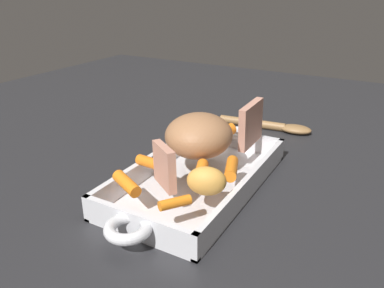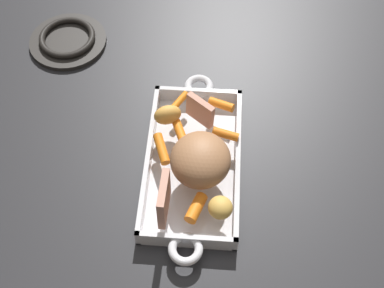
# 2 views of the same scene
# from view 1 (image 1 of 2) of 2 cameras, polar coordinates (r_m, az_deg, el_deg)

# --- Properties ---
(ground_plane) EXTENTS (1.89, 1.89, 0.00)m
(ground_plane) POSITION_cam_1_polar(r_m,az_deg,el_deg) (0.67, 0.97, -6.16)
(ground_plane) COLOR #232326
(roasting_dish) EXTENTS (0.45, 0.19, 0.04)m
(roasting_dish) POSITION_cam_1_polar(r_m,az_deg,el_deg) (0.66, 0.98, -5.15)
(roasting_dish) COLOR silver
(roasting_dish) RESTS_ON ground_plane
(pork_roast) EXTENTS (0.13, 0.12, 0.08)m
(pork_roast) POSITION_cam_1_polar(r_m,az_deg,el_deg) (0.66, 1.03, 1.31)
(pork_roast) COLOR #9C6A45
(pork_roast) RESTS_ON roasting_dish
(roast_slice_thin) EXTENTS (0.05, 0.06, 0.07)m
(roast_slice_thin) POSITION_cam_1_polar(r_m,az_deg,el_deg) (0.57, -4.15, -3.35)
(roast_slice_thin) COLOR tan
(roast_slice_thin) RESTS_ON roasting_dish
(roast_slice_outer) EXTENTS (0.09, 0.02, 0.09)m
(roast_slice_outer) POSITION_cam_1_polar(r_m,az_deg,el_deg) (0.72, 8.78, 2.93)
(roast_slice_outer) COLOR tan
(roast_slice_outer) RESTS_ON roasting_dish
(baby_carrot_short) EXTENTS (0.04, 0.06, 0.02)m
(baby_carrot_short) POSITION_cam_1_polar(r_m,az_deg,el_deg) (0.57, -9.74, -5.84)
(baby_carrot_short) COLOR orange
(baby_carrot_short) RESTS_ON roasting_dish
(baby_carrot_southwest) EXTENTS (0.05, 0.04, 0.02)m
(baby_carrot_southwest) POSITION_cam_1_polar(r_m,az_deg,el_deg) (0.52, -2.56, -8.75)
(baby_carrot_southwest) COLOR orange
(baby_carrot_southwest) RESTS_ON roasting_dish
(baby_carrot_long) EXTENTS (0.06, 0.04, 0.03)m
(baby_carrot_long) POSITION_cam_1_polar(r_m,az_deg,el_deg) (0.75, 4.46, 1.63)
(baby_carrot_long) COLOR orange
(baby_carrot_long) RESTS_ON roasting_dish
(baby_carrot_northeast) EXTENTS (0.07, 0.04, 0.02)m
(baby_carrot_northeast) POSITION_cam_1_polar(r_m,az_deg,el_deg) (0.59, 1.25, -4.48)
(baby_carrot_northeast) COLOR orange
(baby_carrot_northeast) RESTS_ON roasting_dish
(baby_carrot_southeast) EXTENTS (0.03, 0.06, 0.02)m
(baby_carrot_southeast) POSITION_cam_1_polar(r_m,az_deg,el_deg) (0.63, -6.27, -2.78)
(baby_carrot_southeast) COLOR orange
(baby_carrot_southeast) RESTS_ON roasting_dish
(baby_carrot_center_right) EXTENTS (0.07, 0.04, 0.02)m
(baby_carrot_center_right) POSITION_cam_1_polar(r_m,az_deg,el_deg) (0.61, 5.91, -3.64)
(baby_carrot_center_right) COLOR orange
(baby_carrot_center_right) RESTS_ON roasting_dish
(potato_golden_large) EXTENTS (0.05, 0.07, 0.04)m
(potato_golden_large) POSITION_cam_1_polar(r_m,az_deg,el_deg) (0.55, 2.19, -5.55)
(potato_golden_large) COLOR gold
(potato_golden_large) RESTS_ON roasting_dish
(potato_corner) EXTENTS (0.06, 0.06, 0.04)m
(potato_corner) POSITION_cam_1_polar(r_m,az_deg,el_deg) (0.76, 1.41, 2.66)
(potato_corner) COLOR gold
(potato_corner) RESTS_ON roasting_dish
(serving_spoon) EXTENTS (0.05, 0.22, 0.02)m
(serving_spoon) POSITION_cam_1_polar(r_m,az_deg,el_deg) (0.93, 12.01, 2.65)
(serving_spoon) COLOR olive
(serving_spoon) RESTS_ON ground_plane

